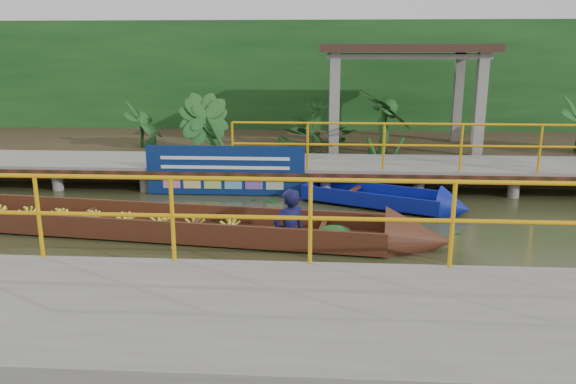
{
  "coord_description": "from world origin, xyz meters",
  "views": [
    {
      "loc": [
        0.93,
        -9.18,
        3.07
      ],
      "look_at": [
        0.32,
        0.5,
        0.6
      ],
      "focal_mm": 35.0,
      "sensor_mm": 36.0,
      "label": 1
    }
  ],
  "objects": [
    {
      "name": "pavilion",
      "position": [
        3.0,
        6.3,
        2.82
      ],
      "size": [
        4.4,
        3.0,
        3.0
      ],
      "color": "slate",
      "rests_on": "ground"
    },
    {
      "name": "vendor_boat",
      "position": [
        -2.04,
        -0.14,
        0.21
      ],
      "size": [
        10.6,
        2.26,
        2.05
      ],
      "rotation": [
        0.0,
        0.0,
        -0.12
      ],
      "color": "#3D1F10",
      "rests_on": "ground"
    },
    {
      "name": "tropical_plants",
      "position": [
        2.25,
        5.3,
        1.22
      ],
      "size": [
        14.23,
        1.23,
        1.53
      ],
      "color": "#144018",
      "rests_on": "ground"
    },
    {
      "name": "ground",
      "position": [
        0.0,
        0.0,
        0.0
      ],
      "size": [
        80.0,
        80.0,
        0.0
      ],
      "primitive_type": "plane",
      "color": "#2A3118",
      "rests_on": "ground"
    },
    {
      "name": "moored_blue_boat",
      "position": [
        2.7,
        1.57,
        0.14
      ],
      "size": [
        3.38,
        2.11,
        0.79
      ],
      "rotation": [
        0.0,
        0.0,
        -0.42
      ],
      "color": "navy",
      "rests_on": "ground"
    },
    {
      "name": "near_dock",
      "position": [
        1.0,
        -4.2,
        0.3
      ],
      "size": [
        18.0,
        2.4,
        1.73
      ],
      "color": "slate",
      "rests_on": "ground"
    },
    {
      "name": "far_dock",
      "position": [
        0.02,
        3.43,
        0.48
      ],
      "size": [
        16.0,
        2.06,
        1.66
      ],
      "color": "slate",
      "rests_on": "ground"
    },
    {
      "name": "blue_banner",
      "position": [
        -1.16,
        2.48,
        0.56
      ],
      "size": [
        3.42,
        0.04,
        1.07
      ],
      "color": "navy",
      "rests_on": "ground"
    },
    {
      "name": "foliage_backdrop",
      "position": [
        0.0,
        10.0,
        2.0
      ],
      "size": [
        30.0,
        0.8,
        4.0
      ],
      "primitive_type": "cube",
      "color": "#144018",
      "rests_on": "ground"
    },
    {
      "name": "land_strip",
      "position": [
        0.0,
        7.5,
        0.23
      ],
      "size": [
        30.0,
        8.0,
        0.45
      ],
      "primitive_type": "cube",
      "color": "#2F2417",
      "rests_on": "ground"
    }
  ]
}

